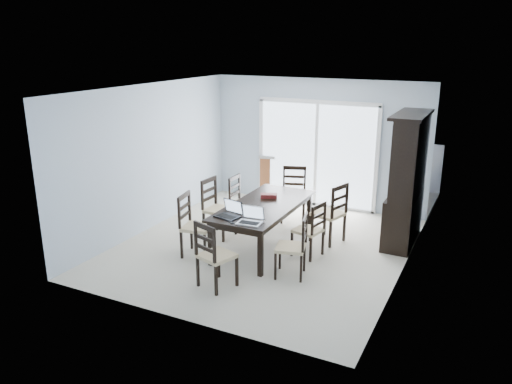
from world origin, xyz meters
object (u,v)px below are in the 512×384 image
Objects in this scene: dining_table at (264,209)px; chair_right_near at (297,239)px; china_hutch at (407,181)px; chair_left_mid at (215,201)px; chair_right_mid at (313,224)px; chair_left_near at (191,218)px; chair_left_far at (240,196)px; laptop_silver at (249,220)px; chair_right_far at (334,207)px; laptop_dark at (227,213)px; chair_end_far at (294,188)px; chair_end_near at (211,249)px; cell_phone at (231,222)px; hot_tub at (305,170)px; game_box at (269,196)px.

chair_right_near is (0.89, -0.77, -0.10)m from dining_table.
chair_left_mid is at bearing -159.11° from china_hutch.
chair_right_mid is at bearing -11.35° from chair_right_near.
chair_left_near is 1.79m from chair_right_near.
chair_left_mid is at bearing -18.45° from chair_left_far.
chair_left_far is at bearing -168.59° from china_hutch.
chair_left_far reaches higher than laptop_silver.
laptop_dark is (-1.20, -1.49, 0.17)m from chair_right_far.
chair_left_far is at bearing 106.95° from chair_right_far.
chair_left_near is at bearing 145.02° from chair_right_far.
chair_left_near is 2.87× the size of laptop_dark.
china_hutch is at bearing -44.24° from chair_right_far.
chair_end_near is at bearing 72.62° from chair_end_far.
china_hutch is 21.15× the size of cell_phone.
chair_end_near is (0.89, -0.86, -0.02)m from chair_left_near.
chair_right_mid is 0.71m from chair_right_far.
chair_left_near is 0.96× the size of chair_right_far.
chair_right_mid is 2.82× the size of laptop_silver.
hot_tub is at bearing -94.01° from chair_end_far.
chair_left_mid is 0.98× the size of chair_right_far.
chair_left_mid is at bearing 123.45° from chair_right_far.
chair_left_far is 3.99× the size of game_box.
cell_phone is 0.38× the size of game_box.
chair_right_mid is at bearing 76.84° from cell_phone.
chair_left_far reaches higher than game_box.
chair_left_far reaches higher than dining_table.
chair_left_near is 0.98× the size of chair_left_mid.
chair_end_far reaches higher than hot_tub.
chair_left_near is 0.70m from laptop_dark.
laptop_dark is at bearing 162.64° from laptop_silver.
chair_right_mid is 1.37m from laptop_dark.
cell_phone is at bearing -132.78° from china_hutch.
chair_left_near is 2.41m from chair_end_far.
china_hutch is at bearing -39.39° from hot_tub.
chair_right_near is 2.93× the size of laptop_silver.
chair_end_near is (-2.04, -2.89, -0.47)m from china_hutch.
dining_table is 1.04× the size of hot_tub.
chair_left_near is 1.03× the size of chair_end_near.
china_hutch reaches higher than chair_right_mid.
chair_left_mid is 1.45m from cell_phone.
laptop_silver reaches higher than cell_phone.
chair_right_far is 0.57× the size of hot_tub.
laptop_silver is (1.20, -1.01, 0.18)m from chair_left_mid.
laptop_dark is (-2.25, -2.06, -0.26)m from china_hutch.
chair_end_far reaches higher than cell_phone.
laptop_silver is (-0.69, -0.14, 0.23)m from chair_right_near.
chair_right_far is 2.51m from chair_end_near.
cell_phone is (-0.95, -0.23, 0.18)m from chair_right_near.
laptop_dark is 3.90× the size of cell_phone.
cell_phone is at bearing 90.10° from chair_right_near.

